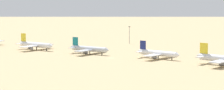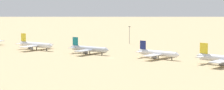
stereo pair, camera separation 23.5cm
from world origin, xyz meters
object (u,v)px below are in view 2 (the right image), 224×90
parked_jet_yellow_1 (35,45)px  parked_jet_teal_2 (89,49)px  parked_jet_yellow_4 (224,59)px  light_pole_west (129,34)px  parked_jet_navy_3 (158,53)px

parked_jet_yellow_1 → parked_jet_teal_2: (49.90, 1.50, -0.22)m
parked_jet_yellow_4 → parked_jet_teal_2: bearing=-175.1°
parked_jet_yellow_1 → light_pole_west: bearing=68.9°
parked_jet_yellow_1 → parked_jet_navy_3: size_ratio=1.09×
parked_jet_yellow_1 → parked_jet_teal_2: 49.92m
parked_jet_navy_3 → parked_jet_yellow_1: bearing=-169.9°
parked_jet_teal_2 → parked_jet_yellow_4: 99.77m
parked_jet_yellow_4 → light_pole_west: size_ratio=2.51×
parked_jet_yellow_1 → parked_jet_yellow_4: bearing=2.5°
parked_jet_navy_3 → parked_jet_yellow_4: (47.12, -5.93, 0.46)m
parked_jet_navy_3 → light_pole_west: (-67.31, 74.55, 5.14)m
parked_jet_yellow_4 → parked_jet_navy_3: bearing=178.7°
parked_jet_teal_2 → parked_jet_navy_3: size_ratio=1.02×
parked_jet_teal_2 → light_pole_west: light_pole_west is taller
parked_jet_teal_2 → parked_jet_navy_3: (52.63, 4.11, -0.10)m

